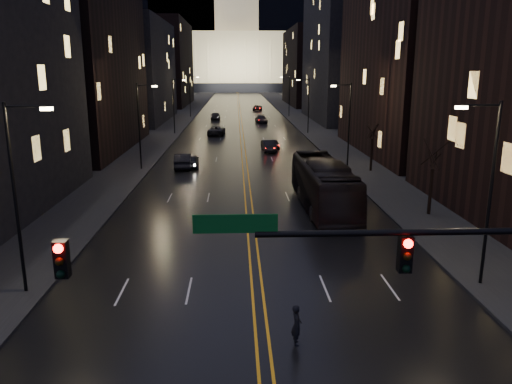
{
  "coord_description": "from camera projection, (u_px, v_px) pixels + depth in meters",
  "views": [
    {
      "loc": [
        -0.97,
        -12.29,
        10.36
      ],
      "look_at": [
        0.09,
        13.67,
        3.97
      ],
      "focal_mm": 35.0,
      "sensor_mm": 36.0,
      "label": 1
    }
  ],
  "objects": [
    {
      "name": "road",
      "position": [
        239.0,
        107.0,
        140.56
      ],
      "size": [
        20.0,
        320.0,
        0.02
      ],
      "primitive_type": "cube",
      "color": "black",
      "rests_on": "ground"
    },
    {
      "name": "sidewalk_left",
      "position": [
        189.0,
        107.0,
        140.0
      ],
      "size": [
        8.0,
        320.0,
        0.16
      ],
      "primitive_type": "cube",
      "color": "black",
      "rests_on": "ground"
    },
    {
      "name": "sidewalk_right",
      "position": [
        288.0,
        107.0,
        141.1
      ],
      "size": [
        8.0,
        320.0,
        0.16
      ],
      "primitive_type": "cube",
      "color": "black",
      "rests_on": "ground"
    },
    {
      "name": "center_line",
      "position": [
        239.0,
        107.0,
        140.56
      ],
      "size": [
        0.62,
        320.0,
        0.01
      ],
      "primitive_type": "cube",
      "color": "orange",
      "rests_on": "road"
    },
    {
      "name": "building_left_mid",
      "position": [
        76.0,
        40.0,
        62.66
      ],
      "size": [
        12.0,
        30.0,
        28.0
      ],
      "primitive_type": "cube",
      "color": "black",
      "rests_on": "ground"
    },
    {
      "name": "building_left_far",
      "position": [
        136.0,
        71.0,
        100.48
      ],
      "size": [
        12.0,
        34.0,
        20.0
      ],
      "primitive_type": "cube",
      "color": "black",
      "rests_on": "ground"
    },
    {
      "name": "building_left_dist",
      "position": [
        167.0,
        64.0,
        146.57
      ],
      "size": [
        12.0,
        40.0,
        24.0
      ],
      "primitive_type": "cube",
      "color": "black",
      "rests_on": "ground"
    },
    {
      "name": "building_right_mid",
      "position": [
        343.0,
        56.0,
        101.42
      ],
      "size": [
        12.0,
        34.0,
        26.0
      ],
      "primitive_type": "cube",
      "color": "black",
      "rests_on": "ground"
    },
    {
      "name": "building_right_dist",
      "position": [
        309.0,
        67.0,
        148.47
      ],
      "size": [
        12.0,
        40.0,
        22.0
      ],
      "primitive_type": "cube",
      "color": "black",
      "rests_on": "ground"
    },
    {
      "name": "capitol",
      "position": [
        237.0,
        56.0,
        252.89
      ],
      "size": [
        90.0,
        50.0,
        58.5
      ],
      "color": "black",
      "rests_on": "ground"
    },
    {
      "name": "traffic_signal",
      "position": [
        492.0,
        270.0,
        13.45
      ],
      "size": [
        17.29,
        0.45,
        7.0
      ],
      "color": "black",
      "rests_on": "ground"
    },
    {
      "name": "streetlamp_right_near",
      "position": [
        488.0,
        185.0,
        23.35
      ],
      "size": [
        2.13,
        0.25,
        9.0
      ],
      "color": "black",
      "rests_on": "ground"
    },
    {
      "name": "streetlamp_left_near",
      "position": [
        18.0,
        190.0,
        22.5
      ],
      "size": [
        2.13,
        0.25,
        9.0
      ],
      "color": "black",
      "rests_on": "ground"
    },
    {
      "name": "streetlamp_right_mid",
      "position": [
        348.0,
        121.0,
        52.46
      ],
      "size": [
        2.13,
        0.25,
        9.0
      ],
      "color": "black",
      "rests_on": "ground"
    },
    {
      "name": "streetlamp_left_mid",
      "position": [
        141.0,
        122.0,
        51.61
      ],
      "size": [
        2.13,
        0.25,
        9.0
      ],
      "color": "black",
      "rests_on": "ground"
    },
    {
      "name": "streetlamp_right_far",
      "position": [
        307.0,
        103.0,
        81.57
      ],
      "size": [
        2.13,
        0.25,
        9.0
      ],
      "color": "black",
      "rests_on": "ground"
    },
    {
      "name": "streetlamp_left_far",
      "position": [
        175.0,
        103.0,
        80.71
      ],
      "size": [
        2.13,
        0.25,
        9.0
      ],
      "color": "black",
      "rests_on": "ground"
    },
    {
      "name": "streetlamp_right_dist",
      "position": [
        288.0,
        94.0,
        110.67
      ],
      "size": [
        2.13,
        0.25,
        9.0
      ],
      "color": "black",
      "rests_on": "ground"
    },
    {
      "name": "streetlamp_left_dist",
      "position": [
        191.0,
        94.0,
        109.82
      ],
      "size": [
        2.13,
        0.25,
        9.0
      ],
      "color": "black",
      "rests_on": "ground"
    },
    {
      "name": "tree_right_mid",
      "position": [
        434.0,
        154.0,
        35.21
      ],
      "size": [
        2.4,
        2.4,
        6.65
      ],
      "color": "black",
      "rests_on": "ground"
    },
    {
      "name": "tree_right_far",
      "position": [
        373.0,
        128.0,
        50.74
      ],
      "size": [
        2.4,
        2.4,
        6.65
      ],
      "color": "black",
      "rests_on": "ground"
    },
    {
      "name": "bus",
      "position": [
        323.0,
        185.0,
        37.9
      ],
      "size": [
        3.35,
        13.31,
        3.69
      ],
      "primitive_type": "imported",
      "rotation": [
        0.0,
        0.0,
        0.02
      ],
      "color": "black",
      "rests_on": "ground"
    },
    {
      "name": "oncoming_car_a",
      "position": [
        190.0,
        161.0,
        53.89
      ],
      "size": [
        2.07,
        4.57,
        1.52
      ],
      "primitive_type": "imported",
      "rotation": [
        0.0,
        0.0,
        3.2
      ],
      "color": "black",
      "rests_on": "ground"
    },
    {
      "name": "oncoming_car_b",
      "position": [
        183.0,
        160.0,
        53.78
      ],
      "size": [
        1.98,
        5.05,
        1.64
      ],
      "primitive_type": "imported",
      "rotation": [
        0.0,
        0.0,
        3.19
      ],
      "color": "black",
      "rests_on": "ground"
    },
    {
      "name": "oncoming_car_c",
      "position": [
        217.0,
        130.0,
        80.81
      ],
      "size": [
        2.93,
        5.65,
        1.52
      ],
      "primitive_type": "imported",
      "rotation": [
        0.0,
        0.0,
        3.07
      ],
      "color": "black",
      "rests_on": "ground"
    },
    {
      "name": "oncoming_car_d",
      "position": [
        215.0,
        116.0,
        106.14
      ],
      "size": [
        2.28,
        5.16,
        1.47
      ],
      "primitive_type": "imported",
      "rotation": [
        0.0,
        0.0,
        3.18
      ],
      "color": "black",
      "rests_on": "ground"
    },
    {
      "name": "receding_car_a",
      "position": [
        269.0,
        146.0,
        64.46
      ],
      "size": [
        1.91,
        4.61,
        1.48
      ],
      "primitive_type": "imported",
      "rotation": [
        0.0,
        0.0,
        0.08
      ],
      "color": "black",
      "rests_on": "ground"
    },
    {
      "name": "receding_car_b",
      "position": [
        273.0,
        144.0,
        66.88
      ],
      "size": [
        1.54,
        3.81,
        1.3
      ],
      "primitive_type": "imported",
      "rotation": [
        0.0,
        0.0,
        0.0
      ],
      "color": "black",
      "rests_on": "ground"
    },
    {
      "name": "receding_car_c",
      "position": [
        261.0,
        119.0,
        98.81
      ],
      "size": [
        2.45,
        5.34,
        1.51
      ],
      "primitive_type": "imported",
      "rotation": [
        0.0,
        0.0,
        0.06
      ],
      "color": "black",
      "rests_on": "ground"
    },
    {
      "name": "receding_car_d",
      "position": [
        257.0,
        108.0,
        129.08
      ],
      "size": [
        2.76,
        5.2,
        1.39
      ],
      "primitive_type": "imported",
      "rotation": [
        0.0,
        0.0,
        -0.09
      ],
      "color": "black",
      "rests_on": "ground"
    },
    {
      "name": "pedestrian_a",
      "position": [
        297.0,
        325.0,
        19.15
      ],
      "size": [
        0.41,
        0.61,
        1.64
      ],
      "primitive_type": "imported",
      "rotation": [
        0.0,
        0.0,
        1.6
      ],
      "color": "black",
      "rests_on": "ground"
    }
  ]
}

